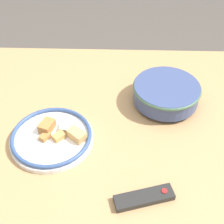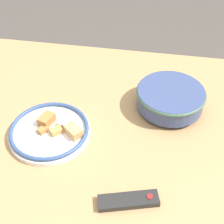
% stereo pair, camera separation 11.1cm
% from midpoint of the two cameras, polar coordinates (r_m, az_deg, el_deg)
% --- Properties ---
extents(ground_plane, '(8.00, 8.00, 0.00)m').
position_cam_midpoint_polar(ground_plane, '(1.71, 1.26, -19.72)').
color(ground_plane, '#4C4742').
extents(dining_table, '(1.48, 1.02, 0.72)m').
position_cam_midpoint_polar(dining_table, '(1.17, 1.75, -5.11)').
color(dining_table, tan).
rests_on(dining_table, ground_plane).
extents(noodle_bowl, '(0.26, 0.26, 0.08)m').
position_cam_midpoint_polar(noodle_bowl, '(1.19, 13.26, 2.43)').
color(noodle_bowl, '#384775').
rests_on(noodle_bowl, dining_table).
extents(food_plate, '(0.28, 0.28, 0.05)m').
position_cam_midpoint_polar(food_plate, '(1.09, -8.38, -3.55)').
color(food_plate, white).
rests_on(food_plate, dining_table).
extents(tv_remote, '(0.18, 0.09, 0.02)m').
position_cam_midpoint_polar(tv_remote, '(0.93, 6.60, -16.00)').
color(tv_remote, black).
rests_on(tv_remote, dining_table).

